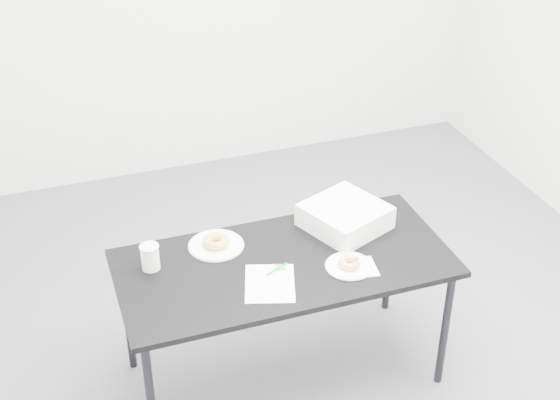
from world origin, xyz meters
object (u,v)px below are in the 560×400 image
object	(u,v)px
coffee_cup	(150,257)
bakery_box	(345,216)
scorecard	(270,283)
donut_near	(349,263)
plate_near	(349,266)
donut_far	(216,241)
plate_far	(216,245)
pen	(277,269)
table	(284,270)

from	to	relation	value
coffee_cup	bakery_box	world-z (taller)	coffee_cup
scorecard	donut_near	distance (m)	0.37
plate_near	donut_far	xyz separation A→B (m)	(-0.51, 0.35, 0.02)
donut_near	plate_far	size ratio (longest dim) A/B	0.39
donut_near	scorecard	bearing A→B (deg)	179.01
donut_near	donut_far	world-z (taller)	donut_far
pen	donut_near	world-z (taller)	donut_near
plate_near	coffee_cup	bearing A→B (deg)	160.92
donut_far	table	bearing A→B (deg)	-39.78
pen	bakery_box	bearing A→B (deg)	2.79
plate_far	bakery_box	bearing A→B (deg)	-4.25
plate_far	donut_far	bearing A→B (deg)	-90.00
plate_far	pen	bearing A→B (deg)	-52.74
pen	plate_far	world-z (taller)	pen
plate_near	coffee_cup	xyz separation A→B (m)	(-0.82, 0.28, 0.05)
pen	coffee_cup	bearing A→B (deg)	134.04
plate_near	plate_far	bearing A→B (deg)	145.30
donut_near	bakery_box	size ratio (longest dim) A/B	0.30
donut_near	plate_far	distance (m)	0.62
table	donut_near	size ratio (longest dim) A/B	14.98
scorecard	bakery_box	xyz separation A→B (m)	(0.48, 0.30, 0.06)
donut_near	donut_far	bearing A→B (deg)	145.30
scorecard	coffee_cup	xyz separation A→B (m)	(-0.45, 0.28, 0.06)
pen	coffee_cup	xyz separation A→B (m)	(-0.51, 0.20, 0.05)
table	donut_near	bearing A→B (deg)	-28.46
pen	donut_near	distance (m)	0.32
scorecard	bakery_box	size ratio (longest dim) A/B	0.79
donut_near	donut_far	distance (m)	0.62
plate_far	coffee_cup	bearing A→B (deg)	-167.85
coffee_cup	donut_near	bearing A→B (deg)	-19.08
table	bakery_box	world-z (taller)	bakery_box
donut_far	coffee_cup	xyz separation A→B (m)	(-0.31, -0.07, 0.03)
scorecard	donut_far	xyz separation A→B (m)	(-0.14, 0.34, 0.03)
table	bakery_box	xyz separation A→B (m)	(0.36, 0.17, 0.11)
donut_near	plate_far	bearing A→B (deg)	145.30
table	bakery_box	distance (m)	0.41
donut_near	plate_far	xyz separation A→B (m)	(-0.51, 0.35, -0.02)
coffee_cup	plate_far	bearing A→B (deg)	12.15
coffee_cup	scorecard	bearing A→B (deg)	-31.40
donut_far	pen	bearing A→B (deg)	-52.74
scorecard	donut_near	bearing A→B (deg)	17.06
table	donut_far	world-z (taller)	donut_far
plate_near	donut_near	distance (m)	0.02
bakery_box	plate_near	bearing A→B (deg)	-132.16
scorecard	plate_near	bearing A→B (deg)	17.06
scorecard	pen	size ratio (longest dim) A/B	2.15
donut_near	coffee_cup	bearing A→B (deg)	160.92
scorecard	pen	distance (m)	0.10
plate_far	bakery_box	world-z (taller)	bakery_box
pen	plate_far	size ratio (longest dim) A/B	0.49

